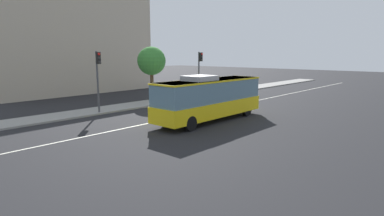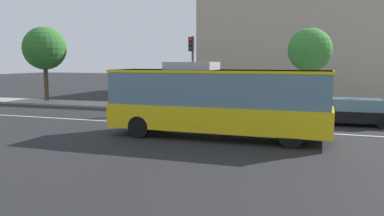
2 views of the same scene
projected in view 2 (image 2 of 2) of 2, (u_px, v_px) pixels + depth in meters
name	position (u px, v px, depth m)	size (l,w,h in m)	color
ground_plane	(268.00, 130.00, 19.61)	(160.00, 160.00, 0.00)	black
sidewalk_kerb	(282.00, 112.00, 26.19)	(80.00, 3.07, 0.14)	gray
lane_centre_line	(268.00, 130.00, 19.61)	(76.00, 0.16, 0.01)	silver
transit_bus	(217.00, 99.00, 17.51)	(10.00, 2.51, 3.46)	yellow
sedan_black	(352.00, 112.00, 21.17)	(4.58, 2.00, 1.46)	black
traffic_light_near_corner	(192.00, 60.00, 26.60)	(0.33, 0.62, 5.20)	#47474C
street_tree_kerbside_left	(310.00, 50.00, 26.16)	(2.96, 2.96, 5.74)	#4C3823
street_tree_kerbside_centre	(45.00, 49.00, 32.71)	(3.62, 3.62, 6.39)	#4C3823
office_block_background	(303.00, 32.00, 43.71)	(20.70, 17.06, 13.60)	#B7A893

